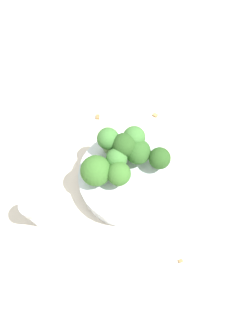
% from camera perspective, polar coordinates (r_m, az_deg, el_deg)
% --- Properties ---
extents(ground_plane, '(3.00, 3.00, 0.00)m').
position_cam_1_polar(ground_plane, '(0.56, 0.00, -2.61)').
color(ground_plane, beige).
extents(bowl, '(0.15, 0.15, 0.04)m').
position_cam_1_polar(bowl, '(0.54, 0.00, -1.91)').
color(bowl, silver).
rests_on(bowl, ground_plane).
extents(broccoli_floret_0, '(0.04, 0.04, 0.05)m').
position_cam_1_polar(broccoli_floret_0, '(0.51, 2.09, 2.79)').
color(broccoli_floret_0, '#8EB770').
rests_on(broccoli_floret_0, bowl).
extents(broccoli_floret_1, '(0.04, 0.04, 0.05)m').
position_cam_1_polar(broccoli_floret_1, '(0.51, 1.41, 5.24)').
color(broccoli_floret_1, '#84AD66').
rests_on(broccoli_floret_1, bowl).
extents(broccoli_floret_2, '(0.03, 0.03, 0.05)m').
position_cam_1_polar(broccoli_floret_2, '(0.50, -1.49, 1.70)').
color(broccoli_floret_2, '#8EB770').
rests_on(broccoli_floret_2, bowl).
extents(broccoli_floret_3, '(0.04, 0.04, 0.05)m').
position_cam_1_polar(broccoli_floret_3, '(0.51, -3.12, 4.91)').
color(broccoli_floret_3, '#7A9E5B').
rests_on(broccoli_floret_3, bowl).
extents(broccoli_floret_4, '(0.05, 0.05, 0.05)m').
position_cam_1_polar(broccoli_floret_4, '(0.50, -5.25, -0.52)').
color(broccoli_floret_4, '#8EB770').
rests_on(broccoli_floret_4, bowl).
extents(broccoli_floret_5, '(0.04, 0.04, 0.05)m').
position_cam_1_polar(broccoli_floret_5, '(0.49, -1.35, -1.03)').
color(broccoli_floret_5, '#8EB770').
rests_on(broccoli_floret_5, bowl).
extents(broccoli_floret_6, '(0.04, 0.04, 0.06)m').
position_cam_1_polar(broccoli_floret_6, '(0.50, -0.26, 3.93)').
color(broccoli_floret_6, '#8EB770').
rests_on(broccoli_floret_6, bowl).
extents(broccoli_floret_7, '(0.03, 0.03, 0.05)m').
position_cam_1_polar(broccoli_floret_7, '(0.51, 5.86, 1.64)').
color(broccoli_floret_7, '#8EB770').
rests_on(broccoli_floret_7, bowl).
extents(pepper_shaker, '(0.03, 0.03, 0.08)m').
position_cam_1_polar(pepper_shaker, '(0.52, -15.28, -7.34)').
color(pepper_shaker, silver).
rests_on(pepper_shaker, ground_plane).
extents(almond_crumb_0, '(0.01, 0.01, 0.01)m').
position_cam_1_polar(almond_crumb_0, '(0.62, 5.13, 9.26)').
color(almond_crumb_0, '#AD7F4C').
rests_on(almond_crumb_0, ground_plane).
extents(almond_crumb_1, '(0.01, 0.01, 0.01)m').
position_cam_1_polar(almond_crumb_1, '(0.54, 9.53, -15.68)').
color(almond_crumb_1, olive).
rests_on(almond_crumb_1, ground_plane).
extents(almond_crumb_2, '(0.01, 0.01, 0.01)m').
position_cam_1_polar(almond_crumb_2, '(0.61, -4.96, 8.95)').
color(almond_crumb_2, olive).
rests_on(almond_crumb_2, ground_plane).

